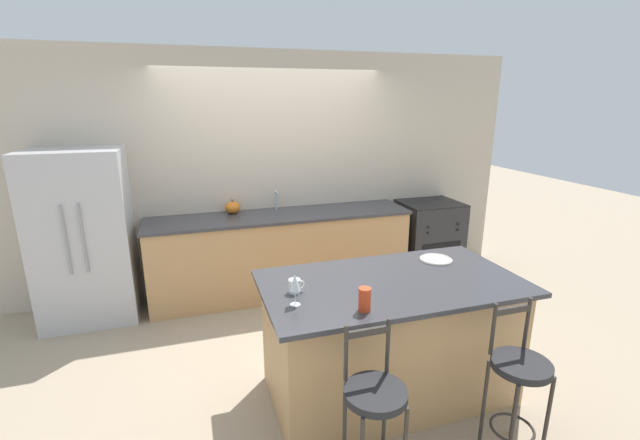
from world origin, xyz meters
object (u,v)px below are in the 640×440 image
object	(u,v)px
dinner_plate	(436,259)
pumpkin_decoration	(233,208)
tumbler_cup	(365,299)
bar_stool_far	(518,380)
wine_glass	(295,283)
refrigerator	(84,237)
bar_stool_near	(374,409)
coffee_mug	(295,286)
oven_range	(428,238)

from	to	relation	value
dinner_plate	pumpkin_decoration	bearing A→B (deg)	126.13
tumbler_cup	pumpkin_decoration	distance (m)	2.58
bar_stool_far	wine_glass	world-z (taller)	wine_glass
refrigerator	pumpkin_decoration	bearing A→B (deg)	7.44
bar_stool_near	coffee_mug	size ratio (longest dim) A/B	8.98
bar_stool_near	dinner_plate	distance (m)	1.47
bar_stool_far	dinner_plate	xyz separation A→B (m)	(0.05, 1.04, 0.39)
coffee_mug	tumbler_cup	distance (m)	0.51
oven_range	pumpkin_decoration	world-z (taller)	pumpkin_decoration
wine_glass	bar_stool_near	bearing A→B (deg)	-64.65
bar_stool_far	dinner_plate	world-z (taller)	bar_stool_far
bar_stool_far	dinner_plate	bearing A→B (deg)	86.99
dinner_plate	tumbler_cup	size ratio (longest dim) A/B	1.72
refrigerator	dinner_plate	size ratio (longest dim) A/B	6.73
dinner_plate	pumpkin_decoration	xyz separation A→B (m)	(-1.40, 1.92, 0.07)
pumpkin_decoration	bar_stool_far	bearing A→B (deg)	-65.54
dinner_plate	oven_range	bearing A→B (deg)	59.72
oven_range	wine_glass	xyz separation A→B (m)	(-2.29, -2.16, 0.61)
bar_stool_far	dinner_plate	size ratio (longest dim) A/B	3.96
bar_stool_near	dinner_plate	world-z (taller)	bar_stool_near
bar_stool_near	bar_stool_far	distance (m)	0.93
pumpkin_decoration	coffee_mug	bearing A→B (deg)	-85.42
oven_range	wine_glass	size ratio (longest dim) A/B	4.42
pumpkin_decoration	wine_glass	bearing A→B (deg)	-86.84
bar_stool_far	refrigerator	bearing A→B (deg)	135.59
bar_stool_far	coffee_mug	world-z (taller)	coffee_mug
dinner_plate	pumpkin_decoration	world-z (taller)	pumpkin_decoration
oven_range	coffee_mug	size ratio (longest dim) A/B	8.28
coffee_mug	refrigerator	bearing A→B (deg)	130.09
refrigerator	dinner_plate	xyz separation A→B (m)	(2.88, -1.73, 0.07)
refrigerator	wine_glass	world-z (taller)	refrigerator
coffee_mug	pumpkin_decoration	distance (m)	2.16
bar_stool_far	pumpkin_decoration	world-z (taller)	pumpkin_decoration
bar_stool_far	pumpkin_decoration	distance (m)	3.28
wine_glass	oven_range	bearing A→B (deg)	43.30
bar_stool_near	dinner_plate	bearing A→B (deg)	45.71
oven_range	bar_stool_near	size ratio (longest dim) A/B	0.92
dinner_plate	coffee_mug	distance (m)	1.25
bar_stool_near	tumbler_cup	size ratio (longest dim) A/B	6.82
bar_stool_near	bar_stool_far	world-z (taller)	same
oven_range	dinner_plate	world-z (taller)	dinner_plate
bar_stool_near	bar_stool_far	xyz separation A→B (m)	(0.93, -0.03, 0.00)
oven_range	tumbler_cup	bearing A→B (deg)	-128.93
bar_stool_near	coffee_mug	bearing A→B (deg)	107.18
bar_stool_near	oven_range	bearing A→B (deg)	53.97
wine_glass	coffee_mug	size ratio (longest dim) A/B	1.87
bar_stool_far	tumbler_cup	xyz separation A→B (m)	(-0.83, 0.43, 0.45)
bar_stool_near	pumpkin_decoration	size ratio (longest dim) A/B	5.89
refrigerator	wine_glass	bearing A→B (deg)	-53.08
bar_stool_near	pumpkin_decoration	world-z (taller)	pumpkin_decoration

